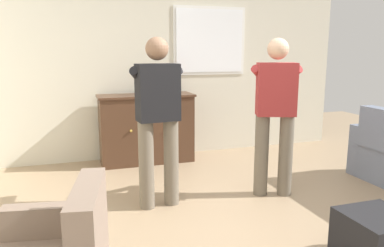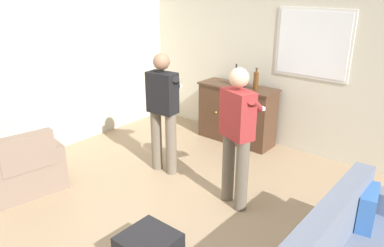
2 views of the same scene
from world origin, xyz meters
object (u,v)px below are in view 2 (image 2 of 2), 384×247
sideboard_cabinet (237,114)px  bottle_liquor_amber (236,77)px  bottle_wine_green (256,81)px  person_standing_left (163,108)px  bottle_spirits_clear (244,81)px  armchair (25,170)px  person_standing_right (237,132)px

sideboard_cabinet → bottle_liquor_amber: size_ratio=3.73×
bottle_wine_green → person_standing_left: bearing=-108.8°
bottle_liquor_amber → person_standing_left: 1.55m
person_standing_left → bottle_liquor_amber: bearing=84.4°
bottle_liquor_amber → bottle_spirits_clear: bottle_liquor_amber is taller
bottle_wine_green → bottle_liquor_amber: bottle_liquor_amber is taller
sideboard_cabinet → bottle_liquor_amber: (-0.04, -0.01, 0.61)m
armchair → person_standing_right: size_ratio=0.58×
bottle_wine_green → person_standing_left: person_standing_left is taller
bottle_liquor_amber → bottle_spirits_clear: (0.16, -0.03, -0.02)m
sideboard_cabinet → bottle_spirits_clear: bottle_spirits_clear is taller
bottle_liquor_amber → bottle_spirits_clear: bearing=-9.2°
armchair → person_standing_right: bearing=33.2°
person_standing_left → sideboard_cabinet: bearing=83.0°
sideboard_cabinet → bottle_wine_green: bottle_wine_green is taller
armchair → sideboard_cabinet: bearing=69.4°
person_standing_left → person_standing_right: (1.25, -0.09, 0.00)m
person_standing_left → armchair: bearing=-122.2°
sideboard_cabinet → person_standing_left: person_standing_left is taller
sideboard_cabinet → person_standing_right: person_standing_right is taller
sideboard_cabinet → person_standing_right: 2.00m
armchair → person_standing_left: bearing=57.8°
sideboard_cabinet → bottle_wine_green: 0.70m
person_standing_left → person_standing_right: bearing=-4.1°
sideboard_cabinet → person_standing_right: size_ratio=0.78×
armchair → person_standing_left: (0.97, 1.54, 0.65)m
bottle_wine_green → bottle_liquor_amber: 0.37m
bottle_liquor_amber → bottle_spirits_clear: size_ratio=1.28×
person_standing_left → person_standing_right: 1.25m
sideboard_cabinet → bottle_liquor_amber: bearing=-168.7°
bottle_wine_green → bottle_spirits_clear: bottle_wine_green is taller
armchair → bottle_spirits_clear: (1.28, 3.06, 0.78)m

